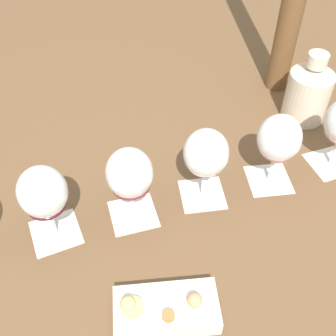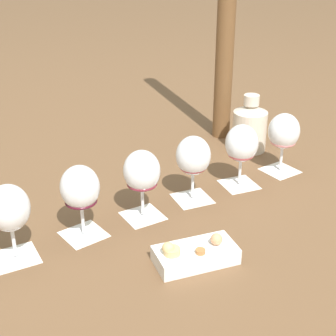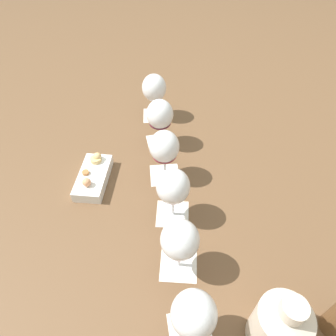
{
  "view_description": "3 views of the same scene",
  "coord_description": "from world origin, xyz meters",
  "views": [
    {
      "loc": [
        -0.16,
        0.52,
        0.68
      ],
      "look_at": [
        -0.0,
        -0.0,
        0.11
      ],
      "focal_mm": 45.0,
      "sensor_mm": 36.0,
      "label": 1
    },
    {
      "loc": [
        -0.04,
        1.12,
        0.65
      ],
      "look_at": [
        -0.0,
        -0.0,
        0.11
      ],
      "focal_mm": 55.0,
      "sensor_mm": 36.0,
      "label": 2
    },
    {
      "loc": [
        -0.5,
        -0.27,
        0.71
      ],
      "look_at": [
        -0.0,
        -0.0,
        0.11
      ],
      "focal_mm": 32.0,
      "sensor_mm": 36.0,
      "label": 3
    }
  ],
  "objects": [
    {
      "name": "tasting_card_5",
      "position": [
        0.32,
        0.23,
        0.0
      ],
      "size": [
        0.12,
        0.12,
        0.0
      ],
      "color": "silver",
      "rests_on": "ground_plane"
    },
    {
      "name": "tasting_card_4",
      "position": [
        0.19,
        0.13,
        0.0
      ],
      "size": [
        0.13,
        0.13,
        0.0
      ],
      "color": "silver",
      "rests_on": "ground_plane"
    },
    {
      "name": "tasting_card_0",
      "position": [
        -0.32,
        -0.22,
        0.0
      ],
      "size": [
        0.13,
        0.13,
        0.0
      ],
      "color": "silver",
      "rests_on": "ground_plane"
    },
    {
      "name": "wine_glass_5",
      "position": [
        0.32,
        0.23,
        0.12
      ],
      "size": [
        0.09,
        0.09,
        0.17
      ],
      "color": "white",
      "rests_on": "tasting_card_5"
    },
    {
      "name": "tasting_card_3",
      "position": [
        0.06,
        0.04,
        0.0
      ],
      "size": [
        0.13,
        0.13,
        0.0
      ],
      "color": "silver",
      "rests_on": "ground_plane"
    },
    {
      "name": "ceramic_vase",
      "position": [
        -0.24,
        -0.38,
        0.08
      ],
      "size": [
        0.11,
        0.11,
        0.18
      ],
      "color": "beige",
      "rests_on": "ground_plane"
    },
    {
      "name": "tasting_card_2",
      "position": [
        -0.06,
        -0.05,
        0.0
      ],
      "size": [
        0.12,
        0.12,
        0.0
      ],
      "color": "silver",
      "rests_on": "ground_plane"
    },
    {
      "name": "tasting_card_1",
      "position": [
        -0.19,
        -0.13,
        0.0
      ],
      "size": [
        0.12,
        0.12,
        0.0
      ],
      "color": "silver",
      "rests_on": "ground_plane"
    },
    {
      "name": "ground_plane",
      "position": [
        0.0,
        0.0,
        0.0
      ],
      "size": [
        8.0,
        8.0,
        0.0
      ],
      "primitive_type": "plane",
      "color": "brown"
    },
    {
      "name": "wine_glass_2",
      "position": [
        -0.06,
        -0.05,
        0.12
      ],
      "size": [
        0.09,
        0.09,
        0.17
      ],
      "color": "white",
      "rests_on": "tasting_card_2"
    },
    {
      "name": "snack_dish",
      "position": [
        -0.07,
        0.23,
        0.02
      ],
      "size": [
        0.19,
        0.14,
        0.06
      ],
      "color": "white",
      "rests_on": "ground_plane"
    },
    {
      "name": "wine_glass_3",
      "position": [
        0.06,
        0.04,
        0.12
      ],
      "size": [
        0.09,
        0.09,
        0.17
      ],
      "color": "white",
      "rests_on": "tasting_card_3"
    },
    {
      "name": "wine_glass_1",
      "position": [
        -0.19,
        -0.13,
        0.12
      ],
      "size": [
        0.09,
        0.09,
        0.17
      ],
      "color": "white",
      "rests_on": "tasting_card_1"
    },
    {
      "name": "wine_glass_0",
      "position": [
        -0.32,
        -0.22,
        0.12
      ],
      "size": [
        0.09,
        0.09,
        0.17
      ],
      "color": "white",
      "rests_on": "tasting_card_0"
    },
    {
      "name": "wine_glass_4",
      "position": [
        0.19,
        0.13,
        0.12
      ],
      "size": [
        0.09,
        0.09,
        0.17
      ],
      "color": "white",
      "rests_on": "tasting_card_4"
    }
  ]
}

